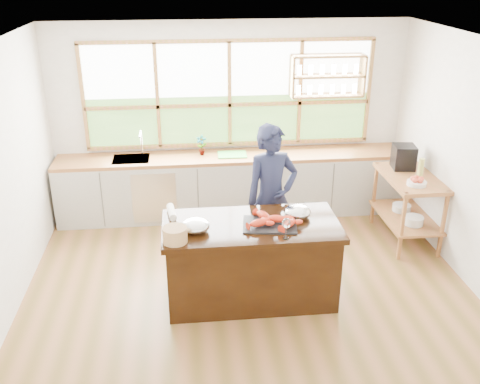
{
  "coord_description": "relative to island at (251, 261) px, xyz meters",
  "views": [
    {
      "loc": [
        -0.65,
        -5.12,
        3.44
      ],
      "look_at": [
        -0.08,
        0.15,
        1.11
      ],
      "focal_mm": 40.0,
      "sensor_mm": 36.0,
      "label": 1
    }
  ],
  "objects": [
    {
      "name": "ground_plane",
      "position": [
        0.0,
        0.2,
        -0.45
      ],
      "size": [
        5.0,
        5.0,
        0.0
      ],
      "primitive_type": "plane",
      "color": "#955F36"
    },
    {
      "name": "room_shell",
      "position": [
        0.02,
        0.71,
        1.3
      ],
      "size": [
        5.02,
        4.52,
        2.71
      ],
      "color": "white",
      "rests_on": "ground_plane"
    },
    {
      "name": "back_counter",
      "position": [
        -0.02,
        2.14,
        0.0
      ],
      "size": [
        4.9,
        0.63,
        0.9
      ],
      "color": "#B4B2AA",
      "rests_on": "ground_plane"
    },
    {
      "name": "right_shelf_unit",
      "position": [
        2.19,
        1.09,
        0.15
      ],
      "size": [
        0.62,
        1.1,
        0.9
      ],
      "color": "#A35831",
      "rests_on": "ground_plane"
    },
    {
      "name": "island",
      "position": [
        0.0,
        0.0,
        0.0
      ],
      "size": [
        1.85,
        0.9,
        0.9
      ],
      "color": "black",
      "rests_on": "ground_plane"
    },
    {
      "name": "cook",
      "position": [
        0.32,
        0.67,
        0.43
      ],
      "size": [
        0.73,
        0.57,
        1.76
      ],
      "primitive_type": "imported",
      "rotation": [
        0.0,
        0.0,
        0.26
      ],
      "color": "#181C36",
      "rests_on": "ground_plane"
    },
    {
      "name": "potted_plant",
      "position": [
        -0.42,
        2.2,
        0.59
      ],
      "size": [
        0.17,
        0.13,
        0.28
      ],
      "primitive_type": "imported",
      "rotation": [
        0.0,
        0.0,
        -0.22
      ],
      "color": "slate",
      "rests_on": "back_counter"
    },
    {
      "name": "cutting_board",
      "position": [
        0.01,
        2.14,
        0.45
      ],
      "size": [
        0.41,
        0.31,
        0.01
      ],
      "primitive_type": "cube",
      "rotation": [
        0.0,
        0.0,
        -0.03
      ],
      "color": "green",
      "rests_on": "back_counter"
    },
    {
      "name": "espresso_machine",
      "position": [
        2.19,
        1.39,
        0.6
      ],
      "size": [
        0.31,
        0.33,
        0.31
      ],
      "primitive_type": "cube",
      "rotation": [
        0.0,
        0.0,
        -0.14
      ],
      "color": "black",
      "rests_on": "right_shelf_unit"
    },
    {
      "name": "wine_bottle",
      "position": [
        2.24,
        0.97,
        0.59
      ],
      "size": [
        0.08,
        0.08,
        0.28
      ],
      "primitive_type": "cylinder",
      "rotation": [
        0.0,
        0.0,
        -0.09
      ],
      "color": "#ABAF4E",
      "rests_on": "right_shelf_unit"
    },
    {
      "name": "fruit_bowl",
      "position": [
        2.14,
        0.81,
        0.49
      ],
      "size": [
        0.24,
        0.24,
        0.11
      ],
      "color": "silver",
      "rests_on": "right_shelf_unit"
    },
    {
      "name": "slate_board",
      "position": [
        0.19,
        -0.06,
        0.45
      ],
      "size": [
        0.6,
        0.47,
        0.02
      ],
      "primitive_type": "cube",
      "rotation": [
        0.0,
        0.0,
        -0.14
      ],
      "color": "black",
      "rests_on": "island"
    },
    {
      "name": "lobster_pile",
      "position": [
        0.21,
        -0.06,
        0.5
      ],
      "size": [
        0.52,
        0.44,
        0.08
      ],
      "color": "#D74926",
      "rests_on": "slate_board"
    },
    {
      "name": "mixing_bowl_left",
      "position": [
        -0.58,
        -0.1,
        0.51
      ],
      "size": [
        0.29,
        0.29,
        0.14
      ],
      "primitive_type": "ellipsoid",
      "color": "silver",
      "rests_on": "island"
    },
    {
      "name": "mixing_bowl_right",
      "position": [
        0.51,
        0.11,
        0.51
      ],
      "size": [
        0.28,
        0.28,
        0.14
      ],
      "primitive_type": "ellipsoid",
      "color": "silver",
      "rests_on": "island"
    },
    {
      "name": "wine_glass",
      "position": [
        0.3,
        -0.35,
        0.61
      ],
      "size": [
        0.08,
        0.08,
        0.22
      ],
      "color": "white",
      "rests_on": "island"
    },
    {
      "name": "wicker_basket",
      "position": [
        -0.79,
        -0.3,
        0.52
      ],
      "size": [
        0.24,
        0.24,
        0.16
      ],
      "primitive_type": "cylinder",
      "color": "tan",
      "rests_on": "island"
    },
    {
      "name": "parchment_roll",
      "position": [
        -0.83,
        0.29,
        0.49
      ],
      "size": [
        0.11,
        0.31,
        0.08
      ],
      "primitive_type": "cylinder",
      "rotation": [
        1.57,
        0.0,
        0.12
      ],
      "color": "white",
      "rests_on": "island"
    }
  ]
}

